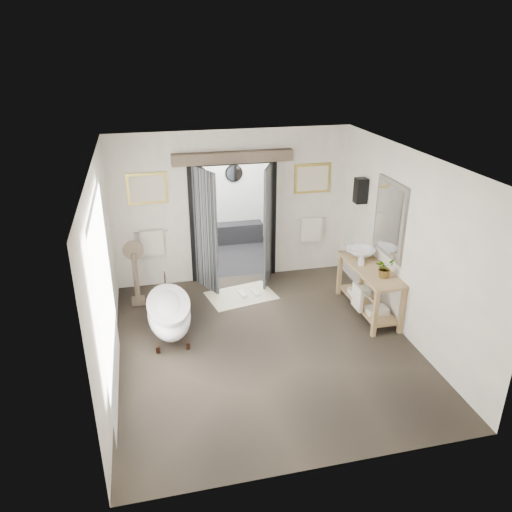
{
  "coord_description": "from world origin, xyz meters",
  "views": [
    {
      "loc": [
        -1.63,
        -6.35,
        4.36
      ],
      "look_at": [
        0.0,
        0.6,
        1.25
      ],
      "focal_mm": 35.0,
      "sensor_mm": 36.0,
      "label": 1
    }
  ],
  "objects_px": {
    "clawfoot_tub": "(169,313)",
    "rug": "(241,296)",
    "vanity": "(368,286)",
    "basin": "(361,254)"
  },
  "relations": [
    {
      "from": "vanity",
      "to": "rug",
      "type": "relative_size",
      "value": 1.33
    },
    {
      "from": "clawfoot_tub",
      "to": "rug",
      "type": "xyz_separation_m",
      "value": [
        1.37,
        0.96,
        -0.36
      ]
    },
    {
      "from": "vanity",
      "to": "basin",
      "type": "bearing_deg",
      "value": 86.05
    },
    {
      "from": "vanity",
      "to": "rug",
      "type": "height_order",
      "value": "vanity"
    },
    {
      "from": "vanity",
      "to": "basin",
      "type": "height_order",
      "value": "basin"
    },
    {
      "from": "basin",
      "to": "vanity",
      "type": "bearing_deg",
      "value": -111.7
    },
    {
      "from": "basin",
      "to": "clawfoot_tub",
      "type": "bearing_deg",
      "value": 167.16
    },
    {
      "from": "rug",
      "to": "clawfoot_tub",
      "type": "bearing_deg",
      "value": -145.09
    },
    {
      "from": "clawfoot_tub",
      "to": "rug",
      "type": "bearing_deg",
      "value": 34.91
    },
    {
      "from": "clawfoot_tub",
      "to": "vanity",
      "type": "xyz_separation_m",
      "value": [
        3.35,
        -0.13,
        0.14
      ]
    }
  ]
}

